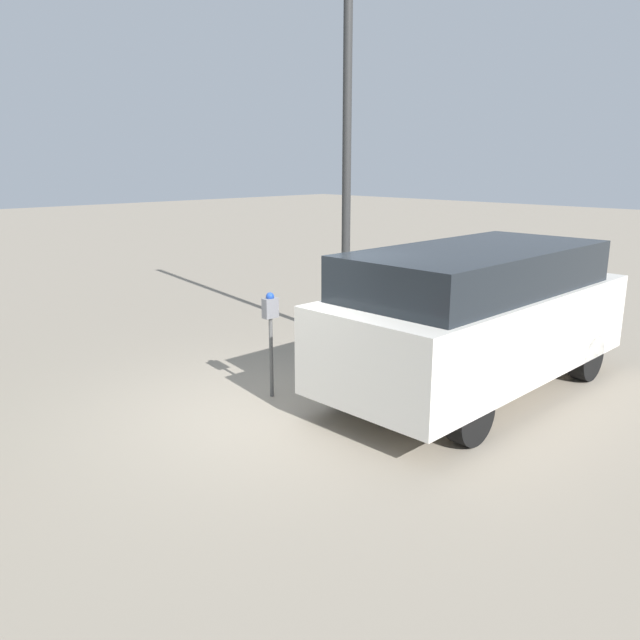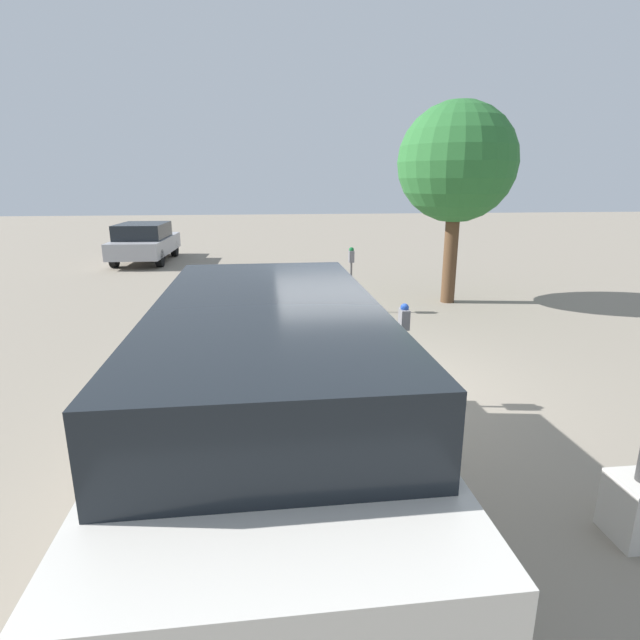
# 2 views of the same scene
# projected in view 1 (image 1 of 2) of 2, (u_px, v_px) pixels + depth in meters

# --- Properties ---
(ground_plane) EXTENTS (80.00, 80.00, 0.00)m
(ground_plane) POSITION_uv_depth(u_px,v_px,m) (267.00, 411.00, 7.85)
(ground_plane) COLOR gray
(parking_meter_near) EXTENTS (0.20, 0.12, 1.42)m
(parking_meter_near) POSITION_uv_depth(u_px,v_px,m) (270.00, 320.00, 8.11)
(parking_meter_near) COLOR #4C4C4C
(parking_meter_near) RESTS_ON ground
(lamp_post) EXTENTS (0.44, 0.44, 6.69)m
(lamp_post) POSITION_uv_depth(u_px,v_px,m) (346.00, 217.00, 10.60)
(lamp_post) COLOR beige
(lamp_post) RESTS_ON ground
(parked_van) EXTENTS (4.91, 2.00, 1.98)m
(parked_van) POSITION_uv_depth(u_px,v_px,m) (478.00, 314.00, 8.30)
(parked_van) COLOR beige
(parked_van) RESTS_ON ground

